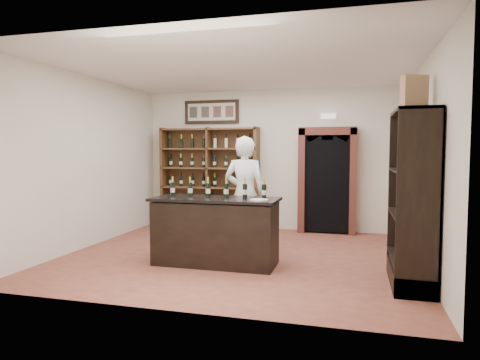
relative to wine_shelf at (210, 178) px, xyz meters
name	(u,v)px	position (x,y,z in m)	size (l,w,h in m)	color
floor	(239,255)	(1.30, -2.33, -1.10)	(5.50, 5.50, 0.00)	#9A513D
ceiling	(239,68)	(1.30, -2.33, 1.90)	(5.50, 5.50, 0.00)	white
wall_back	(269,160)	(1.30, 0.17, 0.40)	(5.50, 0.04, 3.00)	silver
wall_left	(89,162)	(-1.45, -2.33, 0.40)	(0.04, 5.00, 3.00)	silver
wall_right	(424,165)	(4.05, -2.33, 0.40)	(0.04, 5.00, 3.00)	silver
wine_shelf	(210,178)	(0.00, 0.00, 0.00)	(2.20, 0.38, 2.20)	brown
framed_picture	(212,112)	(0.00, 0.14, 1.45)	(1.25, 0.04, 0.52)	black
arched_doorway	(327,178)	(2.55, 0.00, 0.04)	(1.17, 0.35, 2.17)	black
emergency_light	(328,116)	(2.55, 0.09, 1.30)	(0.30, 0.10, 0.10)	white
tasting_counter	(215,231)	(1.10, -2.93, -0.61)	(1.88, 0.78, 1.00)	black
counter_bottle_0	(173,189)	(0.38, -2.85, 0.01)	(0.07, 0.07, 0.30)	black
counter_bottle_1	(190,189)	(0.67, -2.85, 0.01)	(0.07, 0.07, 0.30)	black
counter_bottle_2	(208,190)	(0.96, -2.85, 0.01)	(0.07, 0.07, 0.30)	black
counter_bottle_3	(226,190)	(1.24, -2.85, 0.01)	(0.07, 0.07, 0.30)	black
counter_bottle_4	(245,191)	(1.53, -2.85, 0.01)	(0.07, 0.07, 0.30)	black
counter_bottle_5	(264,191)	(1.82, -2.85, 0.01)	(0.07, 0.07, 0.30)	black
side_cabinet	(414,226)	(3.82, -3.23, -0.35)	(0.48, 1.20, 2.20)	black
shopkeeper	(245,195)	(1.33, -2.08, -0.13)	(0.71, 0.46, 1.94)	white
plate	(259,200)	(1.81, -3.14, -0.09)	(0.26, 0.26, 0.02)	beige
wine_crate	(414,93)	(3.80, -3.04, 1.33)	(0.32, 0.13, 0.45)	tan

